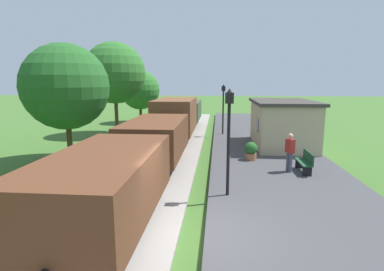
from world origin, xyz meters
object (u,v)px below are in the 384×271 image
object	(u,v)px
person_waiting	(290,151)
lamp_post_far	(223,100)
tree_field_left	(115,73)
freight_train	(168,128)
potted_planter	(251,151)
lamp_post_near	(229,123)
tree_field_distant	(140,90)
station_hut	(282,123)
bench_near_hut	(305,162)
tree_trackside_far	(66,87)

from	to	relation	value
person_waiting	lamp_post_far	distance (m)	9.94
lamp_post_far	tree_field_left	size ratio (longest dim) A/B	0.52
freight_train	potted_planter	distance (m)	5.18
person_waiting	potted_planter	world-z (taller)	person_waiting
lamp_post_near	lamp_post_far	world-z (taller)	same
freight_train	tree_field_distant	distance (m)	13.82
station_hut	potted_planter	size ratio (longest dim) A/B	6.33
bench_near_hut	tree_field_distant	world-z (taller)	tree_field_distant
tree_field_distant	potted_planter	bearing A→B (deg)	-57.64
station_hut	bench_near_hut	size ratio (longest dim) A/B	3.87
lamp_post_far	freight_train	bearing A→B (deg)	-122.22
person_waiting	tree_trackside_far	distance (m)	11.40
freight_train	tree_trackside_far	size ratio (longest dim) A/B	4.28
station_hut	tree_field_distant	xyz separation A→B (m)	(-11.76, 11.40, 1.64)
lamp_post_far	tree_trackside_far	xyz separation A→B (m)	(-8.15, -7.53, 1.08)
bench_near_hut	potted_planter	xyz separation A→B (m)	(-2.14, 1.92, 0.00)
potted_planter	tree_trackside_far	size ratio (longest dim) A/B	0.15
freight_train	person_waiting	world-z (taller)	freight_train
freight_train	bench_near_hut	world-z (taller)	freight_train
station_hut	lamp_post_near	bearing A→B (deg)	-112.35
person_waiting	potted_planter	distance (m)	2.46
freight_train	potted_planter	world-z (taller)	freight_train
freight_train	lamp_post_near	xyz separation A→B (m)	(3.27, -7.22, 1.32)
freight_train	lamp_post_far	distance (m)	6.27
freight_train	tree_trackside_far	bearing A→B (deg)	-154.30
person_waiting	tree_field_distant	distance (m)	20.35
freight_train	tree_field_left	size ratio (longest dim) A/B	3.64
freight_train	potted_planter	bearing A→B (deg)	-26.57
person_waiting	tree_trackside_far	bearing A→B (deg)	-36.14
potted_planter	lamp_post_far	xyz separation A→B (m)	(-1.31, 7.48, 2.08)
lamp_post_near	tree_trackside_far	size ratio (longest dim) A/B	0.61
lamp_post_near	tree_trackside_far	bearing A→B (deg)	149.12
tree_field_left	tree_field_distant	size ratio (longest dim) A/B	1.36
freight_train	lamp_post_near	world-z (taller)	lamp_post_near
freight_train	station_hut	distance (m)	6.94
tree_field_distant	tree_trackside_far	bearing A→B (deg)	-89.70
person_waiting	lamp_post_near	world-z (taller)	lamp_post_near
tree_field_distant	person_waiting	bearing A→B (deg)	-57.08
lamp_post_far	tree_field_left	world-z (taller)	tree_field_left
lamp_post_near	tree_field_distant	world-z (taller)	tree_field_distant
person_waiting	potted_planter	size ratio (longest dim) A/B	1.87
tree_field_left	tree_field_distant	xyz separation A→B (m)	(0.15, 6.92, -1.49)
station_hut	potted_planter	xyz separation A→B (m)	(-2.22, -3.66, -0.93)
person_waiting	tree_field_left	bearing A→B (deg)	-68.52
bench_near_hut	tree_field_left	size ratio (longest dim) A/B	0.21
tree_trackside_far	tree_field_left	world-z (taller)	tree_field_left
tree_trackside_far	tree_field_left	distance (m)	8.25
station_hut	tree_trackside_far	size ratio (longest dim) A/B	0.95
person_waiting	lamp_post_far	xyz separation A→B (m)	(-2.77, 9.40, 1.62)
freight_train	lamp_post_far	world-z (taller)	lamp_post_far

